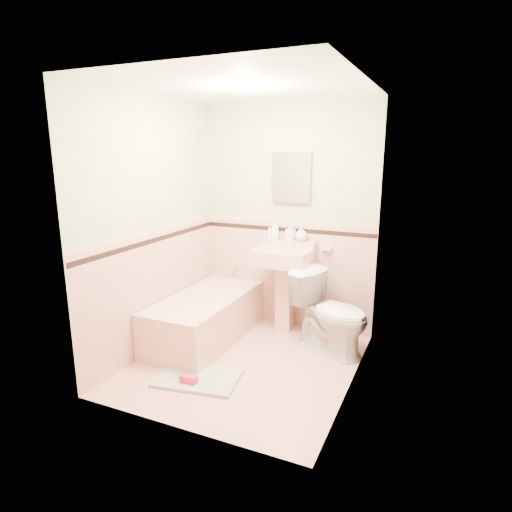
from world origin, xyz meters
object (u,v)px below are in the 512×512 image
at_px(soap_bottle_left, 275,229).
at_px(shoe, 189,379).
at_px(medicine_cabinet, 291,177).
at_px(toilet, 331,313).
at_px(sink, 283,291).
at_px(soap_bottle_mid, 290,232).
at_px(bathtub, 206,319).
at_px(bucket, 325,324).
at_px(soap_bottle_right, 301,233).

relative_size(soap_bottle_left, shoe, 1.51).
distance_m(medicine_cabinet, toilet, 1.51).
distance_m(sink, soap_bottle_mid, 0.66).
distance_m(toilet, shoe, 1.53).
bearing_deg(shoe, bathtub, 108.53).
bearing_deg(bathtub, soap_bottle_left, 54.10).
bearing_deg(bucket, medicine_cabinet, 164.83).
distance_m(bathtub, soap_bottle_left, 1.26).
height_order(bathtub, sink, sink).
bearing_deg(shoe, soap_bottle_left, 81.21).
height_order(medicine_cabinet, soap_bottle_right, medicine_cabinet).
bearing_deg(soap_bottle_left, sink, -47.32).
distance_m(bucket, shoe, 1.70).
relative_size(soap_bottle_right, bucket, 0.67).
bearing_deg(bucket, shoe, -117.59).
bearing_deg(soap_bottle_left, soap_bottle_mid, 0.00).
distance_m(bathtub, soap_bottle_mid, 1.33).
relative_size(toilet, shoe, 5.39).
bearing_deg(soap_bottle_mid, soap_bottle_left, 180.00).
height_order(sink, shoe, sink).
xyz_separation_m(soap_bottle_right, toilet, (0.48, -0.45, -0.69)).
distance_m(medicine_cabinet, soap_bottle_mid, 0.60).
distance_m(toilet, bucket, 0.47).
height_order(sink, soap_bottle_right, soap_bottle_right).
bearing_deg(soap_bottle_right, medicine_cabinet, 167.80).
relative_size(bathtub, soap_bottle_left, 6.60).
bearing_deg(shoe, medicine_cabinet, 75.62).
height_order(bathtub, soap_bottle_left, soap_bottle_left).
bearing_deg(medicine_cabinet, shoe, -101.14).
bearing_deg(bucket, soap_bottle_mid, 167.96).
bearing_deg(toilet, soap_bottle_right, 70.36).
xyz_separation_m(medicine_cabinet, toilet, (0.62, -0.48, -1.29)).
xyz_separation_m(sink, medicine_cabinet, (0.00, 0.21, 1.23)).
distance_m(bathtub, sink, 0.90).
xyz_separation_m(sink, bucket, (0.47, 0.08, -0.35)).
height_order(bathtub, medicine_cabinet, medicine_cabinet).
distance_m(bathtub, shoe, 0.98).
height_order(toilet, bucket, toilet).
xyz_separation_m(soap_bottle_mid, soap_bottle_right, (0.12, 0.00, -0.01)).
bearing_deg(sink, soap_bottle_left, 132.68).
distance_m(soap_bottle_right, toilet, 0.96).
bearing_deg(toilet, medicine_cabinet, 75.64).
bearing_deg(soap_bottle_mid, bathtub, -134.36).
bearing_deg(sink, shoe, -102.73).
bearing_deg(bucket, toilet, -66.15).
relative_size(soap_bottle_mid, bucket, 0.72).
bearing_deg(soap_bottle_left, bucket, -8.67).
height_order(soap_bottle_left, soap_bottle_mid, soap_bottle_left).
bearing_deg(sink, toilet, -23.26).
relative_size(soap_bottle_right, shoe, 1.12).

